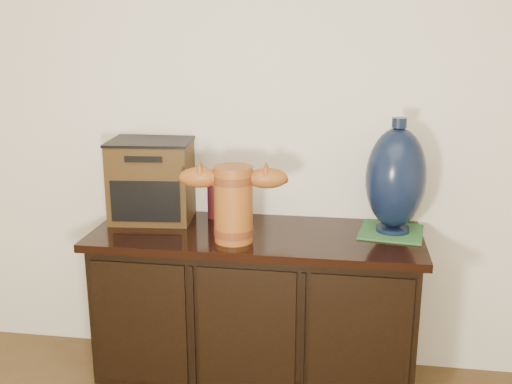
% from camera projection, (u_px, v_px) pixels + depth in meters
% --- Properties ---
extents(sideboard, '(1.46, 0.56, 0.75)m').
position_uv_depth(sideboard, '(256.00, 308.00, 2.75)').
color(sideboard, black).
rests_on(sideboard, ground).
extents(terracotta_vessel, '(0.46, 0.19, 0.33)m').
position_uv_depth(terracotta_vessel, '(233.00, 199.00, 2.50)').
color(terracotta_vessel, '#9C541C').
rests_on(terracotta_vessel, sideboard).
extents(tv_radio, '(0.40, 0.34, 0.38)m').
position_uv_depth(tv_radio, '(152.00, 180.00, 2.81)').
color(tv_radio, '#3D280F').
rests_on(tv_radio, sideboard).
extents(green_mat, '(0.31, 0.31, 0.01)m').
position_uv_depth(green_mat, '(391.00, 232.00, 2.65)').
color(green_mat, '#2E6631').
rests_on(green_mat, sideboard).
extents(lamp_base, '(0.29, 0.29, 0.50)m').
position_uv_depth(lamp_base, '(396.00, 179.00, 2.59)').
color(lamp_base, black).
rests_on(lamp_base, green_mat).
extents(spray_can, '(0.07, 0.07, 0.19)m').
position_uv_depth(spray_can, '(214.00, 199.00, 2.85)').
color(spray_can, '#540E19').
rests_on(spray_can, sideboard).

